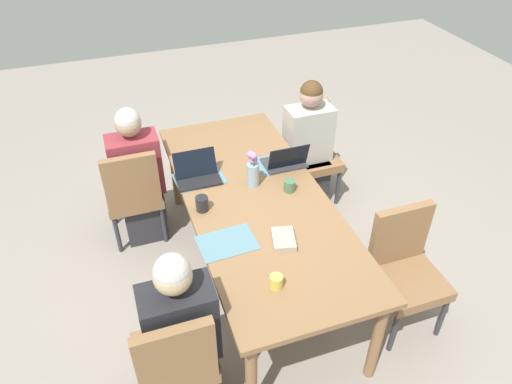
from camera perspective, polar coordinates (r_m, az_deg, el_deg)
The scene contains 19 objects.
ground_plane at distance 3.89m, azimuth -0.00°, elevation -9.49°, with size 10.00×10.00×0.00m, color gray.
dining_table at distance 3.42m, azimuth -0.00°, elevation -1.61°, with size 2.33×0.97×0.76m.
chair_far_left_near at distance 4.43m, azimuth 6.40°, elevation 5.27°, with size 0.44×0.44×0.90m.
person_far_left_near at distance 4.34m, azimuth 6.10°, elevation 4.95°, with size 0.36×0.40×1.19m.
chair_near_left_mid at distance 2.84m, azimuth -9.58°, elevation -19.01°, with size 0.44×0.44×0.90m.
person_near_left_mid at distance 2.86m, azimuth -8.71°, elevation -17.24°, with size 0.36×0.40×1.19m.
chair_near_left_far at distance 3.99m, azimuth -14.42°, elevation 0.07°, with size 0.44×0.44×0.90m.
person_near_left_far at distance 4.03m, azimuth -13.78°, elevation 1.16°, with size 0.36×0.40×1.19m.
chair_far_right_near at distance 3.40m, azimuth 17.29°, elevation -8.24°, with size 0.44×0.44×0.90m.
flower_vase at distance 3.42m, azimuth -0.38°, elevation 2.60°, with size 0.10×0.09×0.30m.
placemat_far_left_near at distance 3.73m, azimuth 2.94°, elevation 3.49°, with size 0.36×0.26×0.00m, color slate.
placemat_near_left_mid at distance 3.03m, azimuth -3.47°, elevation -6.03°, with size 0.36×0.26×0.00m, color slate.
placemat_near_left_far at distance 3.58m, azimuth -6.75°, elevation 1.62°, with size 0.36×0.26×0.00m, color slate.
laptop_near_left_far at distance 3.56m, azimuth -7.02°, elevation 2.09°, with size 0.22×0.32×0.20m.
laptop_far_left_near at distance 3.68m, azimuth 3.52°, elevation 3.68°, with size 0.22×0.32×0.21m.
coffee_mug_near_left at distance 3.26m, azimuth -6.45°, elevation -1.39°, with size 0.09×0.09×0.11m, color #232328.
coffee_mug_near_right at distance 2.75m, azimuth 2.43°, elevation -10.62°, with size 0.08×0.08×0.08m, color #DBC64C.
coffee_mug_centre_left at distance 3.42m, azimuth 4.02°, elevation 0.73°, with size 0.08×0.08×0.09m, color #47704C.
book_red_cover at distance 3.03m, azimuth 3.29°, elevation -5.64°, with size 0.20×0.14×0.04m, color #B2A38E.
Camera 1 is at (2.51, -0.87, 2.84)m, focal length 33.59 mm.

